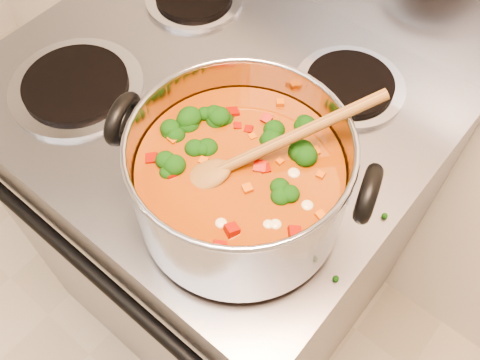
{
  "coord_description": "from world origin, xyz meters",
  "views": [
    {
      "loc": [
        0.42,
        0.71,
        1.6
      ],
      "look_at": [
        0.18,
        1.0,
        1.01
      ],
      "focal_mm": 40.0,
      "sensor_mm": 36.0,
      "label": 1
    }
  ],
  "objects": [
    {
      "name": "stockpot",
      "position": [
        0.18,
        1.0,
        1.01
      ],
      "size": [
        0.34,
        0.28,
        0.17
      ],
      "rotation": [
        0.0,
        0.0,
        0.34
      ],
      "color": "#9E9EA6",
      "rests_on": "electric_range"
    },
    {
      "name": "wooden_spoon",
      "position": [
        0.19,
        1.02,
        1.06
      ],
      "size": [
        0.17,
        0.24,
        0.1
      ],
      "rotation": [
        0.0,
        0.0,
        1.02
      ],
      "color": "olive",
      "rests_on": "stockpot"
    },
    {
      "name": "electric_range",
      "position": [
        -0.01,
        1.16,
        0.47
      ],
      "size": [
        0.75,
        0.68,
        1.08
      ],
      "color": "gray",
      "rests_on": "ground"
    },
    {
      "name": "cooktop_crumbs",
      "position": [
        0.34,
        0.97,
        0.92
      ],
      "size": [
        0.01,
        0.12,
        0.01
      ],
      "color": "black",
      "rests_on": "electric_range"
    }
  ]
}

